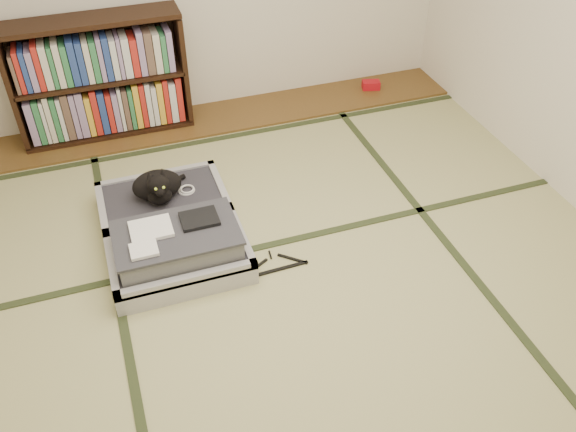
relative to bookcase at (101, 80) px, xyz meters
name	(u,v)px	position (x,y,z in m)	size (l,w,h in m)	color
floor	(300,287)	(0.83, -2.07, -0.45)	(4.50, 4.50, 0.00)	tan
wood_strip	(216,118)	(0.83, -0.07, -0.44)	(4.00, 0.50, 0.02)	brown
red_item	(371,85)	(2.23, -0.04, -0.40)	(0.15, 0.09, 0.07)	#B60E19
room_shell	(304,49)	(0.83, -2.07, 1.01)	(4.50, 4.50, 4.50)	white
tatami_borders	(273,234)	(0.83, -1.58, -0.45)	(4.00, 4.50, 0.01)	#2D381E
bookcase	(101,80)	(0.00, 0.00, 0.00)	(1.27, 0.29, 0.92)	black
suitcase	(172,232)	(0.22, -1.48, -0.34)	(0.81, 1.08, 0.32)	#AAABAF
cat	(158,186)	(0.20, -1.19, -0.19)	(0.36, 0.36, 0.29)	black
cable_coil	(187,190)	(0.38, -1.16, -0.28)	(0.11, 0.11, 0.03)	white
hanger	(276,266)	(0.75, -1.87, -0.44)	(0.40, 0.19, 0.01)	black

